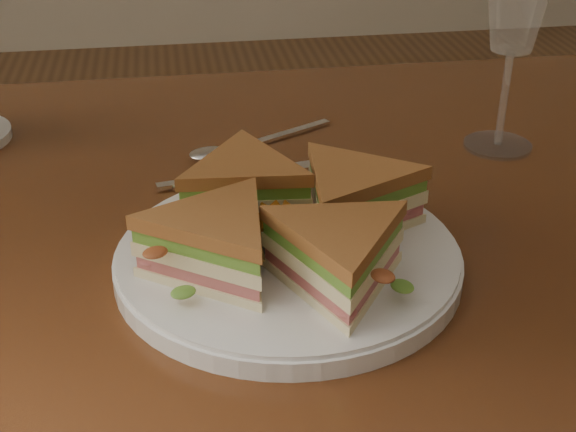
{
  "coord_description": "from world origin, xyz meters",
  "views": [
    {
      "loc": [
        -0.13,
        -0.65,
        1.12
      ],
      "look_at": [
        -0.05,
        -0.1,
        0.8
      ],
      "focal_mm": 50.0,
      "sensor_mm": 36.0,
      "label": 1
    }
  ],
  "objects_px": {
    "table": "(318,294)",
    "knife": "(254,174)",
    "plate": "(288,260)",
    "sandwich_wedges": "(288,221)",
    "spoon": "(230,150)"
  },
  "relations": [
    {
      "from": "table",
      "to": "knife",
      "type": "xyz_separation_m",
      "value": [
        -0.05,
        0.08,
        0.1
      ]
    },
    {
      "from": "plate",
      "to": "knife",
      "type": "distance_m",
      "value": 0.18
    },
    {
      "from": "knife",
      "to": "sandwich_wedges",
      "type": "bearing_deg",
      "value": -97.45
    },
    {
      "from": "knife",
      "to": "spoon",
      "type": "bearing_deg",
      "value": 98.19
    },
    {
      "from": "table",
      "to": "spoon",
      "type": "height_order",
      "value": "spoon"
    },
    {
      "from": "plate",
      "to": "spoon",
      "type": "height_order",
      "value": "plate"
    },
    {
      "from": "knife",
      "to": "table",
      "type": "bearing_deg",
      "value": -64.94
    },
    {
      "from": "plate",
      "to": "table",
      "type": "bearing_deg",
      "value": 64.75
    },
    {
      "from": "table",
      "to": "knife",
      "type": "bearing_deg",
      "value": 125.0
    },
    {
      "from": "sandwich_wedges",
      "to": "plate",
      "type": "bearing_deg",
      "value": 0.0
    },
    {
      "from": "sandwich_wedges",
      "to": "spoon",
      "type": "height_order",
      "value": "sandwich_wedges"
    },
    {
      "from": "spoon",
      "to": "knife",
      "type": "relative_size",
      "value": 0.78
    },
    {
      "from": "plate",
      "to": "sandwich_wedges",
      "type": "height_order",
      "value": "sandwich_wedges"
    },
    {
      "from": "table",
      "to": "knife",
      "type": "relative_size",
      "value": 5.61
    },
    {
      "from": "plate",
      "to": "sandwich_wedges",
      "type": "bearing_deg",
      "value": 180.0
    }
  ]
}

